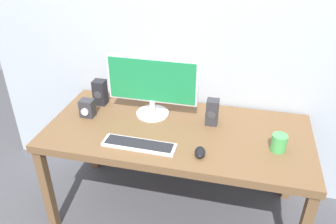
{
  "coord_description": "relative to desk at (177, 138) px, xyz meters",
  "views": [
    {
      "loc": [
        0.36,
        -1.76,
        1.89
      ],
      "look_at": [
        -0.06,
        0.0,
        0.84
      ],
      "focal_mm": 36.08,
      "sensor_mm": 36.0,
      "label": 1
    }
  ],
  "objects": [
    {
      "name": "mouse",
      "position": [
        0.18,
        -0.23,
        0.08
      ],
      "size": [
        0.07,
        0.11,
        0.04
      ],
      "primitive_type": "ellipsoid",
      "rotation": [
        0.0,
        0.0,
        0.12
      ],
      "color": "black",
      "rests_on": "desk"
    },
    {
      "name": "speaker_left",
      "position": [
        -0.61,
        0.21,
        0.16
      ],
      "size": [
        0.09,
        0.08,
        0.18
      ],
      "color": "#232328",
      "rests_on": "desk"
    },
    {
      "name": "coffee_mug",
      "position": [
        0.61,
        -0.08,
        0.12
      ],
      "size": [
        0.09,
        0.09,
        0.1
      ],
      "primitive_type": "cylinder",
      "color": "#4CB259",
      "rests_on": "desk"
    },
    {
      "name": "keyboard_primary",
      "position": [
        -0.18,
        -0.23,
        0.08
      ],
      "size": [
        0.44,
        0.12,
        0.02
      ],
      "color": "silver",
      "rests_on": "desk"
    },
    {
      "name": "monitor",
      "position": [
        -0.21,
        0.15,
        0.28
      ],
      "size": [
        0.6,
        0.22,
        0.41
      ],
      "color": "silver",
      "rests_on": "desk"
    },
    {
      "name": "speaker_right",
      "position": [
        0.2,
        0.12,
        0.15
      ],
      "size": [
        0.08,
        0.08,
        0.17
      ],
      "color": "#333338",
      "rests_on": "desk"
    },
    {
      "name": "desk",
      "position": [
        0.0,
        0.0,
        0.0
      ],
      "size": [
        1.67,
        0.77,
        0.72
      ],
      "color": "brown",
      "rests_on": "ground_plane"
    },
    {
      "name": "ground_plane",
      "position": [
        0.0,
        0.0,
        -0.65
      ],
      "size": [
        6.0,
        6.0,
        0.0
      ],
      "primitive_type": "plane",
      "color": "#4C4C51"
    },
    {
      "name": "audio_controller",
      "position": [
        -0.62,
        0.02,
        0.12
      ],
      "size": [
        0.09,
        0.09,
        0.12
      ],
      "color": "#333338",
      "rests_on": "desk"
    }
  ]
}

